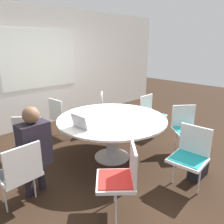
# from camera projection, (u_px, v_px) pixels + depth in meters

# --- Properties ---
(ground_plane) EXTENTS (16.00, 16.00, 0.00)m
(ground_plane) POSITION_uv_depth(u_px,v_px,m) (112.00, 157.00, 3.80)
(ground_plane) COLOR black
(wall_back) EXTENTS (8.00, 0.07, 2.70)m
(wall_back) POSITION_uv_depth(u_px,v_px,m) (41.00, 68.00, 5.03)
(wall_back) COLOR silver
(wall_back) RESTS_ON ground_plane
(conference_table) EXTENTS (1.79, 1.79, 0.72)m
(conference_table) POSITION_uv_depth(u_px,v_px,m) (112.00, 125.00, 3.63)
(conference_table) COLOR #B7B7BC
(conference_table) RESTS_ON ground_plane
(chair_0) EXTENTS (0.46, 0.44, 0.85)m
(chair_0) POSITION_uv_depth(u_px,v_px,m) (20.00, 171.00, 2.49)
(chair_0) COLOR silver
(chair_0) RESTS_ON ground_plane
(chair_1) EXTENTS (0.61, 0.61, 0.85)m
(chair_1) POSITION_uv_depth(u_px,v_px,m) (121.00, 175.00, 2.41)
(chair_1) COLOR silver
(chair_1) RESTS_ON ground_plane
(chair_2) EXTENTS (0.46, 0.48, 0.85)m
(chair_2) POSITION_uv_depth(u_px,v_px,m) (190.00, 153.00, 2.88)
(chair_2) COLOR silver
(chair_2) RESTS_ON ground_plane
(chair_3) EXTENTS (0.61, 0.60, 0.85)m
(chair_3) POSITION_uv_depth(u_px,v_px,m) (186.00, 126.00, 3.84)
(chair_3) COLOR silver
(chair_3) RESTS_ON ground_plane
(chair_4) EXTENTS (0.47, 0.45, 0.85)m
(chair_4) POSITION_uv_depth(u_px,v_px,m) (151.00, 112.00, 4.63)
(chair_4) COLOR silver
(chair_4) RESTS_ON ground_plane
(chair_5) EXTENTS (0.61, 0.61, 0.85)m
(chair_5) POSITION_uv_depth(u_px,v_px,m) (108.00, 108.00, 4.90)
(chair_5) COLOR silver
(chair_5) RESTS_ON ground_plane
(chair_6) EXTENTS (0.45, 0.47, 0.85)m
(chair_6) POSITION_uv_depth(u_px,v_px,m) (61.00, 115.00, 4.43)
(chair_6) COLOR silver
(chair_6) RESTS_ON ground_plane
(chair_7) EXTENTS (0.61, 0.60, 0.85)m
(chair_7) POSITION_uv_depth(u_px,v_px,m) (31.00, 135.00, 3.47)
(chair_7) COLOR silver
(chair_7) RESTS_ON ground_plane
(person_0) EXTENTS (0.37, 0.27, 1.20)m
(person_0) POSITION_uv_depth(u_px,v_px,m) (34.00, 146.00, 2.65)
(person_0) COLOR #231E28
(person_0) RESTS_ON ground_plane
(laptop) EXTENTS (0.26, 0.33, 0.21)m
(laptop) POSITION_uv_depth(u_px,v_px,m) (83.00, 124.00, 3.14)
(laptop) COLOR silver
(laptop) RESTS_ON conference_table
(handbag) EXTENTS (0.36, 0.16, 0.28)m
(handbag) POSITION_uv_depth(u_px,v_px,m) (198.00, 169.00, 3.19)
(handbag) COLOR black
(handbag) RESTS_ON ground_plane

